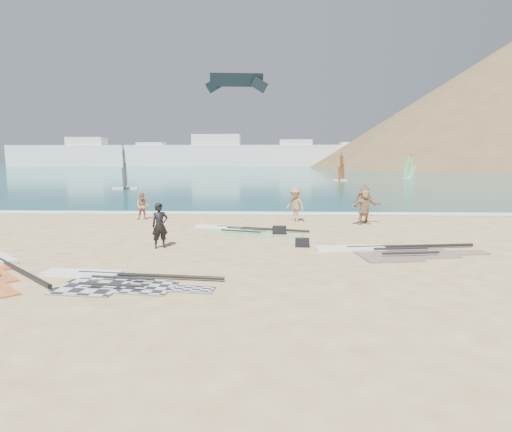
{
  "coord_description": "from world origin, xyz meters",
  "views": [
    {
      "loc": [
        0.99,
        -13.72,
        3.43
      ],
      "look_at": [
        0.35,
        4.0,
        1.0
      ],
      "focal_mm": 30.0,
      "sensor_mm": 36.0,
      "label": 1
    }
  ],
  "objects_px": {
    "person_wetsuit": "(160,226)",
    "beachgoer_right": "(364,206)",
    "rig_grey": "(109,280)",
    "rig_orange": "(387,251)",
    "rig_green": "(237,230)",
    "beachgoer_mid": "(295,205)",
    "gear_bag_near": "(279,231)",
    "beachgoer_left": "(143,206)",
    "gear_bag_far": "(302,243)",
    "beachgoer_back": "(364,201)"
  },
  "relations": [
    {
      "from": "rig_green",
      "to": "beachgoer_left",
      "type": "height_order",
      "value": "beachgoer_left"
    },
    {
      "from": "gear_bag_far",
      "to": "beachgoer_left",
      "type": "xyz_separation_m",
      "value": [
        -8.34,
        6.93,
        0.59
      ]
    },
    {
      "from": "person_wetsuit",
      "to": "beachgoer_mid",
      "type": "bearing_deg",
      "value": 21.59
    },
    {
      "from": "beachgoer_left",
      "to": "beachgoer_back",
      "type": "height_order",
      "value": "beachgoer_back"
    },
    {
      "from": "person_wetsuit",
      "to": "gear_bag_far",
      "type": "bearing_deg",
      "value": -25.48
    },
    {
      "from": "gear_bag_near",
      "to": "person_wetsuit",
      "type": "height_order",
      "value": "person_wetsuit"
    },
    {
      "from": "person_wetsuit",
      "to": "rig_green",
      "type": "bearing_deg",
      "value": 25.68
    },
    {
      "from": "rig_grey",
      "to": "beachgoer_back",
      "type": "height_order",
      "value": "beachgoer_back"
    },
    {
      "from": "rig_grey",
      "to": "gear_bag_near",
      "type": "relative_size",
      "value": 8.74
    },
    {
      "from": "gear_bag_far",
      "to": "beachgoer_left",
      "type": "height_order",
      "value": "beachgoer_left"
    },
    {
      "from": "beachgoer_mid",
      "to": "beachgoer_back",
      "type": "relative_size",
      "value": 1.0
    },
    {
      "from": "rig_green",
      "to": "beachgoer_mid",
      "type": "height_order",
      "value": "beachgoer_mid"
    },
    {
      "from": "rig_orange",
      "to": "beachgoer_back",
      "type": "bearing_deg",
      "value": 74.82
    },
    {
      "from": "gear_bag_far",
      "to": "beachgoer_right",
      "type": "distance_m",
      "value": 6.84
    },
    {
      "from": "rig_orange",
      "to": "beachgoer_mid",
      "type": "xyz_separation_m",
      "value": [
        -2.96,
        7.41,
        0.88
      ]
    },
    {
      "from": "beachgoer_left",
      "to": "beachgoer_right",
      "type": "xyz_separation_m",
      "value": [
        11.93,
        -1.17,
        0.22
      ]
    },
    {
      "from": "rig_green",
      "to": "rig_grey",
      "type": "bearing_deg",
      "value": -92.29
    },
    {
      "from": "rig_orange",
      "to": "beachgoer_back",
      "type": "height_order",
      "value": "beachgoer_back"
    },
    {
      "from": "rig_grey",
      "to": "rig_orange",
      "type": "xyz_separation_m",
      "value": [
        8.74,
        4.04,
        0.0
      ]
    },
    {
      "from": "rig_green",
      "to": "gear_bag_near",
      "type": "xyz_separation_m",
      "value": [
        1.95,
        -0.92,
        0.15
      ]
    },
    {
      "from": "rig_grey",
      "to": "rig_green",
      "type": "height_order",
      "value": "rig_green"
    },
    {
      "from": "gear_bag_near",
      "to": "person_wetsuit",
      "type": "bearing_deg",
      "value": -147.15
    },
    {
      "from": "rig_orange",
      "to": "rig_grey",
      "type": "bearing_deg",
      "value": -163.34
    },
    {
      "from": "person_wetsuit",
      "to": "beachgoer_right",
      "type": "distance_m",
      "value": 10.95
    },
    {
      "from": "gear_bag_far",
      "to": "person_wetsuit",
      "type": "distance_m",
      "value": 5.5
    },
    {
      "from": "rig_green",
      "to": "beachgoer_back",
      "type": "xyz_separation_m",
      "value": [
        7.03,
        5.39,
        0.87
      ]
    },
    {
      "from": "rig_grey",
      "to": "rig_orange",
      "type": "bearing_deg",
      "value": 31.1
    },
    {
      "from": "rig_green",
      "to": "gear_bag_near",
      "type": "height_order",
      "value": "gear_bag_near"
    },
    {
      "from": "gear_bag_near",
      "to": "beachgoer_left",
      "type": "height_order",
      "value": "beachgoer_left"
    },
    {
      "from": "rig_grey",
      "to": "beachgoer_mid",
      "type": "xyz_separation_m",
      "value": [
        5.78,
        11.45,
        0.88
      ]
    },
    {
      "from": "gear_bag_far",
      "to": "beachgoer_right",
      "type": "xyz_separation_m",
      "value": [
        3.59,
        5.76,
        0.81
      ]
    },
    {
      "from": "gear_bag_far",
      "to": "beachgoer_left",
      "type": "distance_m",
      "value": 10.85
    },
    {
      "from": "rig_green",
      "to": "beachgoer_mid",
      "type": "xyz_separation_m",
      "value": [
        2.86,
        3.08,
        0.88
      ]
    },
    {
      "from": "gear_bag_near",
      "to": "gear_bag_far",
      "type": "relative_size",
      "value": 1.13
    },
    {
      "from": "rig_orange",
      "to": "beachgoer_back",
      "type": "distance_m",
      "value": 9.84
    },
    {
      "from": "gear_bag_near",
      "to": "beachgoer_right",
      "type": "relative_size",
      "value": 0.32
    },
    {
      "from": "rig_grey",
      "to": "beachgoer_left",
      "type": "height_order",
      "value": "beachgoer_left"
    },
    {
      "from": "rig_grey",
      "to": "beachgoer_right",
      "type": "bearing_deg",
      "value": 55.29
    },
    {
      "from": "person_wetsuit",
      "to": "beachgoer_left",
      "type": "bearing_deg",
      "value": 81.4
    },
    {
      "from": "beachgoer_left",
      "to": "beachgoer_right",
      "type": "distance_m",
      "value": 11.98
    },
    {
      "from": "beachgoer_back",
      "to": "rig_grey",
      "type": "bearing_deg",
      "value": 96.31
    },
    {
      "from": "person_wetsuit",
      "to": "beachgoer_mid",
      "type": "xyz_separation_m",
      "value": [
        5.5,
        6.96,
        0.06
      ]
    },
    {
      "from": "beachgoer_right",
      "to": "gear_bag_near",
      "type": "bearing_deg",
      "value": -168.7
    },
    {
      "from": "person_wetsuit",
      "to": "beachgoer_left",
      "type": "relative_size",
      "value": 1.15
    },
    {
      "from": "beachgoer_left",
      "to": "beachgoer_mid",
      "type": "xyz_separation_m",
      "value": [
        8.4,
        -0.41,
        0.17
      ]
    },
    {
      "from": "rig_green",
      "to": "gear_bag_far",
      "type": "bearing_deg",
      "value": -33.99
    },
    {
      "from": "beachgoer_mid",
      "to": "beachgoer_right",
      "type": "bearing_deg",
      "value": 29.8
    },
    {
      "from": "beachgoer_left",
      "to": "gear_bag_far",
      "type": "bearing_deg",
      "value": -42.95
    },
    {
      "from": "gear_bag_far",
      "to": "beachgoer_right",
      "type": "height_order",
      "value": "beachgoer_right"
    },
    {
      "from": "gear_bag_far",
      "to": "beachgoer_mid",
      "type": "height_order",
      "value": "beachgoer_mid"
    }
  ]
}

